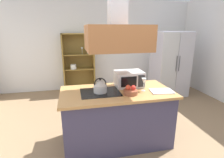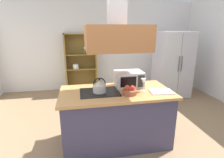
{
  "view_description": "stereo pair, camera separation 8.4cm",
  "coord_description": "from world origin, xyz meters",
  "px_view_note": "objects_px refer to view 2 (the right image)",
  "views": [
    {
      "loc": [
        -0.8,
        -2.51,
        1.84
      ],
      "look_at": [
        -0.16,
        0.36,
        1.0
      ],
      "focal_mm": 28.22,
      "sensor_mm": 36.0,
      "label": 1
    },
    {
      "loc": [
        -0.72,
        -2.53,
        1.84
      ],
      "look_at": [
        -0.16,
        0.36,
        1.0
      ],
      "focal_mm": 28.22,
      "sensor_mm": 36.0,
      "label": 2
    }
  ],
  "objects_px": {
    "kettle": "(100,86)",
    "microwave": "(129,79)",
    "dish_cabinet": "(81,66)",
    "cutting_board": "(161,92)",
    "refrigerator": "(172,64)",
    "wine_glass_on_counter": "(143,82)",
    "fruit_bowl": "(130,91)"
  },
  "relations": [
    {
      "from": "kettle",
      "to": "microwave",
      "type": "bearing_deg",
      "value": 20.77
    },
    {
      "from": "microwave",
      "to": "wine_glass_on_counter",
      "type": "relative_size",
      "value": 2.23
    },
    {
      "from": "kettle",
      "to": "wine_glass_on_counter",
      "type": "relative_size",
      "value": 1.11
    },
    {
      "from": "cutting_board",
      "to": "kettle",
      "type": "bearing_deg",
      "value": 169.09
    },
    {
      "from": "refrigerator",
      "to": "kettle",
      "type": "relative_size",
      "value": 7.76
    },
    {
      "from": "kettle",
      "to": "fruit_bowl",
      "type": "xyz_separation_m",
      "value": [
        0.43,
        -0.18,
        -0.05
      ]
    },
    {
      "from": "dish_cabinet",
      "to": "microwave",
      "type": "bearing_deg",
      "value": -73.85
    },
    {
      "from": "kettle",
      "to": "fruit_bowl",
      "type": "distance_m",
      "value": 0.47
    },
    {
      "from": "cutting_board",
      "to": "wine_glass_on_counter",
      "type": "relative_size",
      "value": 1.65
    },
    {
      "from": "dish_cabinet",
      "to": "wine_glass_on_counter",
      "type": "xyz_separation_m",
      "value": [
        0.9,
        -2.84,
        0.29
      ]
    },
    {
      "from": "refrigerator",
      "to": "dish_cabinet",
      "type": "xyz_separation_m",
      "value": [
        -2.48,
        0.92,
        -0.13
      ]
    },
    {
      "from": "microwave",
      "to": "wine_glass_on_counter",
      "type": "bearing_deg",
      "value": -60.87
    },
    {
      "from": "wine_glass_on_counter",
      "to": "fruit_bowl",
      "type": "height_order",
      "value": "wine_glass_on_counter"
    },
    {
      "from": "dish_cabinet",
      "to": "kettle",
      "type": "bearing_deg",
      "value": -85.42
    },
    {
      "from": "wine_glass_on_counter",
      "to": "fruit_bowl",
      "type": "bearing_deg",
      "value": -158.05
    },
    {
      "from": "microwave",
      "to": "fruit_bowl",
      "type": "height_order",
      "value": "microwave"
    },
    {
      "from": "wine_glass_on_counter",
      "to": "fruit_bowl",
      "type": "relative_size",
      "value": 0.96
    },
    {
      "from": "refrigerator",
      "to": "fruit_bowl",
      "type": "relative_size",
      "value": 8.32
    },
    {
      "from": "refrigerator",
      "to": "wine_glass_on_counter",
      "type": "xyz_separation_m",
      "value": [
        -1.58,
        -1.93,
        0.16
      ]
    },
    {
      "from": "kettle",
      "to": "microwave",
      "type": "distance_m",
      "value": 0.56
    },
    {
      "from": "kettle",
      "to": "microwave",
      "type": "xyz_separation_m",
      "value": [
        0.52,
        0.2,
        0.03
      ]
    },
    {
      "from": "microwave",
      "to": "wine_glass_on_counter",
      "type": "distance_m",
      "value": 0.32
    },
    {
      "from": "dish_cabinet",
      "to": "microwave",
      "type": "distance_m",
      "value": 2.68
    },
    {
      "from": "fruit_bowl",
      "to": "dish_cabinet",
      "type": "bearing_deg",
      "value": 102.42
    },
    {
      "from": "cutting_board",
      "to": "dish_cabinet",
      "type": "bearing_deg",
      "value": 111.46
    },
    {
      "from": "cutting_board",
      "to": "wine_glass_on_counter",
      "type": "bearing_deg",
      "value": 158.59
    },
    {
      "from": "kettle",
      "to": "cutting_board",
      "type": "distance_m",
      "value": 0.96
    },
    {
      "from": "dish_cabinet",
      "to": "cutting_board",
      "type": "xyz_separation_m",
      "value": [
        1.16,
        -2.94,
        0.14
      ]
    },
    {
      "from": "kettle",
      "to": "wine_glass_on_counter",
      "type": "distance_m",
      "value": 0.68
    },
    {
      "from": "dish_cabinet",
      "to": "microwave",
      "type": "relative_size",
      "value": 3.75
    },
    {
      "from": "refrigerator",
      "to": "cutting_board",
      "type": "relative_size",
      "value": 5.24
    },
    {
      "from": "refrigerator",
      "to": "kettle",
      "type": "bearing_deg",
      "value": -140.68
    }
  ]
}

